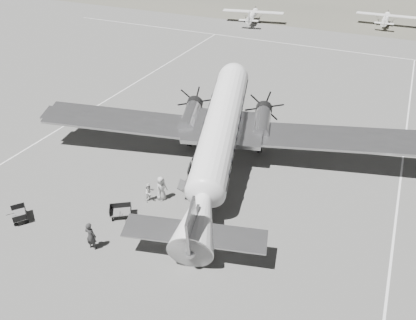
# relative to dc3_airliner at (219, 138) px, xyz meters

# --- Properties ---
(ground) EXTENTS (260.00, 260.00, 0.00)m
(ground) POSITION_rel_dc3_airliner_xyz_m (1.34, -3.72, -3.00)
(ground) COLOR slate
(ground) RESTS_ON ground
(taxi_line_right) EXTENTS (0.15, 80.00, 0.01)m
(taxi_line_right) POSITION_rel_dc3_airliner_xyz_m (13.34, -3.72, -3.00)
(taxi_line_right) COLOR silver
(taxi_line_right) RESTS_ON ground
(taxi_line_left) EXTENTS (0.15, 60.00, 0.01)m
(taxi_line_left) POSITION_rel_dc3_airliner_xyz_m (-16.66, 6.28, -3.00)
(taxi_line_left) COLOR silver
(taxi_line_left) RESTS_ON ground
(taxi_line_horizon) EXTENTS (90.00, 0.15, 0.01)m
(taxi_line_horizon) POSITION_rel_dc3_airliner_xyz_m (1.34, 36.28, -3.00)
(taxi_line_horizon) COLOR silver
(taxi_line_horizon) RESTS_ON ground
(dc3_airliner) EXTENTS (36.07, 29.23, 6.00)m
(dc3_airliner) POSITION_rel_dc3_airliner_xyz_m (0.00, 0.00, 0.00)
(dc3_airliner) COLOR #AAAAAC
(dc3_airliner) RESTS_ON ground
(light_plane_left) EXTENTS (12.30, 10.67, 2.25)m
(light_plane_left) POSITION_rel_dc3_airliner_xyz_m (-13.72, 45.76, -1.88)
(light_plane_left) COLOR white
(light_plane_left) RESTS_ON ground
(light_plane_right) EXTENTS (10.13, 8.22, 2.10)m
(light_plane_right) POSITION_rel_dc3_airliner_xyz_m (7.89, 53.66, -1.95)
(light_plane_right) COLOR white
(light_plane_right) RESTS_ON ground
(baggage_cart_near) EXTENTS (1.87, 1.74, 0.86)m
(baggage_cart_near) POSITION_rel_dc3_airliner_xyz_m (-3.78, -7.96, -2.57)
(baggage_cart_near) COLOR #575757
(baggage_cart_near) RESTS_ON ground
(baggage_cart_far) EXTENTS (1.83, 1.76, 0.85)m
(baggage_cart_far) POSITION_rel_dc3_airliner_xyz_m (-9.81, -11.13, -2.58)
(baggage_cart_far) COLOR #575757
(baggage_cart_far) RESTS_ON ground
(ground_crew) EXTENTS (0.75, 0.51, 2.01)m
(ground_crew) POSITION_rel_dc3_airliner_xyz_m (-3.62, -11.19, -1.99)
(ground_crew) COLOR #292929
(ground_crew) RESTS_ON ground
(ramp_agent) EXTENTS (0.80, 0.89, 1.50)m
(ramp_agent) POSITION_rel_dc3_airliner_xyz_m (-2.93, -5.60, -2.25)
(ramp_agent) COLOR silver
(ramp_agent) RESTS_ON ground
(passenger) EXTENTS (0.85, 1.06, 1.90)m
(passenger) POSITION_rel_dc3_airliner_xyz_m (-2.27, -5.05, -2.05)
(passenger) COLOR #ABACA9
(passenger) RESTS_ON ground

